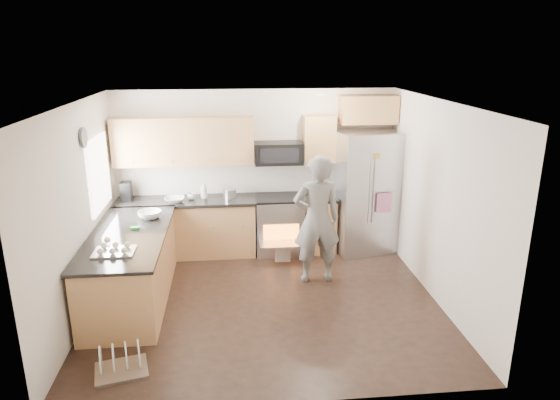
{
  "coord_description": "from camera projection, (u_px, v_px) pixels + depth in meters",
  "views": [
    {
      "loc": [
        -0.4,
        -5.92,
        3.24
      ],
      "look_at": [
        0.24,
        0.5,
        1.24
      ],
      "focal_mm": 32.0,
      "sensor_mm": 36.0,
      "label": 1
    }
  ],
  "objects": [
    {
      "name": "person",
      "position": [
        317.0,
        220.0,
        6.96
      ],
      "size": [
        0.69,
        0.47,
        1.84
      ],
      "primitive_type": "imported",
      "rotation": [
        0.0,
        0.0,
        3.19
      ],
      "color": "slate",
      "rests_on": "ground"
    },
    {
      "name": "back_cabinet_run",
      "position": [
        221.0,
        195.0,
        7.94
      ],
      "size": [
        4.45,
        0.64,
        2.5
      ],
      "color": "#B17747",
      "rests_on": "ground"
    },
    {
      "name": "room_shell",
      "position": [
        261.0,
        179.0,
        6.14
      ],
      "size": [
        4.54,
        4.04,
        2.62
      ],
      "color": "silver",
      "rests_on": "ground"
    },
    {
      "name": "ground",
      "position": [
        266.0,
        301.0,
        6.62
      ],
      "size": [
        4.5,
        4.5,
        0.0
      ],
      "primitive_type": "plane",
      "color": "black",
      "rests_on": "ground"
    },
    {
      "name": "dish_rack",
      "position": [
        121.0,
        364.0,
        5.16
      ],
      "size": [
        0.61,
        0.53,
        0.32
      ],
      "rotation": [
        0.0,
        0.0,
        0.23
      ],
      "color": "#B7B7BC",
      "rests_on": "ground"
    },
    {
      "name": "stove_range",
      "position": [
        279.0,
        212.0,
        8.06
      ],
      "size": [
        0.76,
        0.97,
        1.79
      ],
      "color": "#B7B7BC",
      "rests_on": "ground"
    },
    {
      "name": "refrigerator",
      "position": [
        365.0,
        192.0,
        8.06
      ],
      "size": [
        1.08,
        0.9,
        1.97
      ],
      "rotation": [
        0.0,
        0.0,
        0.17
      ],
      "color": "#B7B7BC",
      "rests_on": "ground"
    },
    {
      "name": "peninsula",
      "position": [
        131.0,
        267.0,
        6.55
      ],
      "size": [
        0.96,
        2.36,
        1.03
      ],
      "color": "#B17747",
      "rests_on": "ground"
    }
  ]
}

